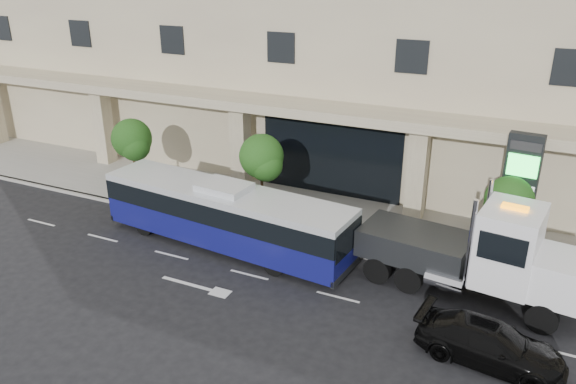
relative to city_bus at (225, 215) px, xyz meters
The scene contains 11 objects.
ground 2.74m from the city_bus, ahead, with size 120.00×120.00×0.00m, color black.
sidewalk 5.36m from the city_bus, 64.66° to the left, with size 120.00×6.00×0.15m, color gray.
curb 3.14m from the city_bus, 36.81° to the left, with size 120.00×0.30×0.15m, color gray.
convention_center 17.38m from the city_bus, 81.69° to the left, with size 60.00×17.60×20.00m.
tree_left 8.56m from the city_bus, 157.39° to the left, with size 2.27×2.20×4.22m.
tree_mid 3.65m from the city_bus, 86.02° to the left, with size 2.28×2.20×4.38m.
tree_right 12.25m from the city_bus, 15.44° to the left, with size 2.10×2.00×4.04m.
city_bus is the anchor object (origin of this frame).
tow_truck 11.16m from the city_bus, ahead, with size 10.08×3.50×4.56m.
black_sedan 12.52m from the city_bus, 15.41° to the right, with size 1.96×4.82×1.40m, color black.
signage_pylon 12.81m from the city_bus, 19.87° to the left, with size 1.45×0.66×5.63m.
Camera 1 is at (10.16, -19.44, 12.44)m, focal length 35.00 mm.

